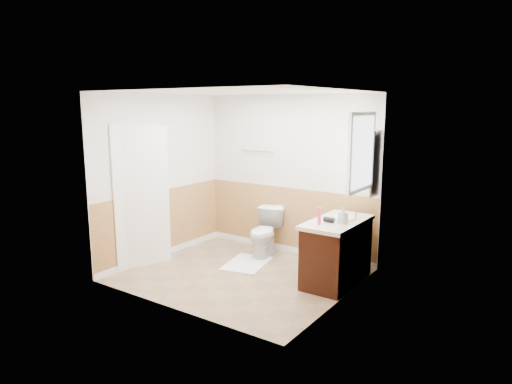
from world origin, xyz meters
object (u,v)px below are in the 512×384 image
Objects in this scene: bath_mat at (247,263)px; vanity_cabinet at (337,253)px; toilet at (265,233)px; soap_dispenser at (343,216)px; lotion_bottle at (319,216)px.

bath_mat is 0.73× the size of vanity_cabinet.
toilet is at bearing 90.00° from bath_mat.
bath_mat is 1.78m from soap_dispenser.
lotion_bottle is 1.06× the size of soap_dispenser.
lotion_bottle is 0.32m from soap_dispenser.
vanity_cabinet is at bearing 73.70° from lotion_bottle.
vanity_cabinet reaches higher than bath_mat.
vanity_cabinet is at bearing -28.31° from toilet.
bath_mat is 1.62m from lotion_bottle.
lotion_bottle reaches higher than toilet.
vanity_cabinet is 0.58m from soap_dispenser.
lotion_bottle is (1.29, -0.73, 0.59)m from toilet.
soap_dispenser is at bearing -43.04° from vanity_cabinet.
toilet is 1.60m from lotion_bottle.
vanity_cabinet is (1.39, 0.10, 0.39)m from bath_mat.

